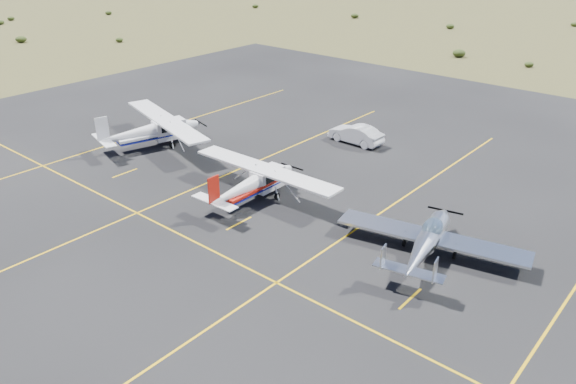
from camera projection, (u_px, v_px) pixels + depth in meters
ground at (380, 247)px, 29.71m from camera, size 1600.00×1600.00×0.00m
apron at (280, 208)px, 33.79m from camera, size 72.00×72.00×0.02m
aircraft_low_wing at (428, 240)px, 28.36m from camera, size 7.29×10.01×2.17m
aircraft_cessna at (254, 182)px, 34.18m from camera, size 6.43×10.73×2.73m
aircraft_plain at (152, 130)px, 42.43m from camera, size 7.89×11.82×3.01m
sedan at (356, 134)px, 43.38m from camera, size 1.60×4.41×1.44m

